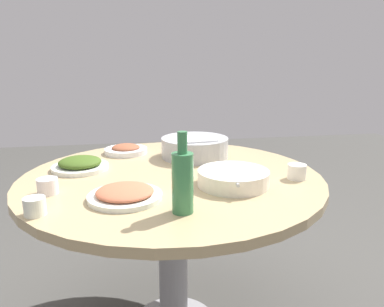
{
  "coord_description": "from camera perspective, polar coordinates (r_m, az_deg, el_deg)",
  "views": [
    {
      "loc": [
        1.38,
        -0.17,
        1.19
      ],
      "look_at": [
        -0.02,
        0.09,
        0.82
      ],
      "focal_mm": 33.55,
      "sensor_mm": 36.0,
      "label": 1
    }
  ],
  "objects": [
    {
      "name": "rice_bowl",
      "position": [
        1.71,
        0.44,
        1.05
      ],
      "size": [
        0.32,
        0.32,
        0.1
      ],
      "color": "#B2B5BA",
      "rests_on": "round_dining_table"
    },
    {
      "name": "round_dining_table",
      "position": [
        1.5,
        -3.16,
        -7.98
      ],
      "size": [
        1.2,
        1.2,
        0.75
      ],
      "color": "#99999E",
      "rests_on": "ground"
    },
    {
      "name": "tea_cup_side",
      "position": [
        1.17,
        -23.72,
        -7.7
      ],
      "size": [
        0.06,
        0.06,
        0.05
      ],
      "primitive_type": "cylinder",
      "color": "white",
      "rests_on": "round_dining_table"
    },
    {
      "name": "dish_greens",
      "position": [
        1.58,
        -17.35,
        -1.65
      ],
      "size": [
        0.23,
        0.23,
        0.05
      ],
      "color": "white",
      "rests_on": "round_dining_table"
    },
    {
      "name": "soup_bowl",
      "position": [
        1.33,
        6.57,
        -3.94
      ],
      "size": [
        0.29,
        0.26,
        0.06
      ],
      "color": "white",
      "rests_on": "round_dining_table"
    },
    {
      "name": "tea_cup_near",
      "position": [
        1.33,
        -21.97,
        -4.82
      ],
      "size": [
        0.07,
        0.07,
        0.05
      ],
      "primitive_type": "cylinder",
      "color": "white",
      "rests_on": "round_dining_table"
    },
    {
      "name": "green_bottle",
      "position": [
        1.06,
        -1.51,
        -4.33
      ],
      "size": [
        0.07,
        0.07,
        0.25
      ],
      "color": "#387C4A",
      "rests_on": "round_dining_table"
    },
    {
      "name": "tea_cup_far",
      "position": [
        1.45,
        16.32,
        -2.8
      ],
      "size": [
        0.07,
        0.07,
        0.06
      ],
      "primitive_type": "cylinder",
      "color": "white",
      "rests_on": "round_dining_table"
    },
    {
      "name": "dish_tofu_braise",
      "position": [
        1.21,
        -10.59,
        -6.31
      ],
      "size": [
        0.25,
        0.25,
        0.04
      ],
      "color": "white",
      "rests_on": "round_dining_table"
    },
    {
      "name": "dish_stirfry",
      "position": [
        1.81,
        -10.46,
        0.62
      ],
      "size": [
        0.21,
        0.21,
        0.05
      ],
      "color": "white",
      "rests_on": "round_dining_table"
    }
  ]
}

